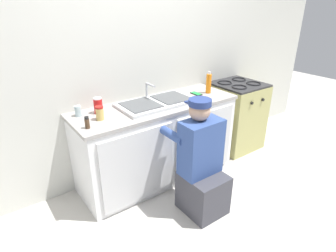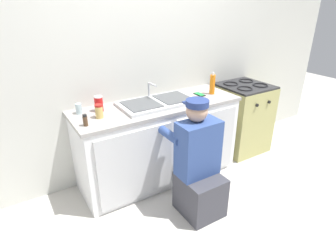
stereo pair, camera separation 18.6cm
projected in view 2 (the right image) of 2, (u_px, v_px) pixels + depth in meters
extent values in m
plane|color=beige|center=(173.00, 188.00, 3.05)|extent=(12.00, 12.00, 0.00)
cube|color=silver|center=(141.00, 62.00, 3.03)|extent=(6.00, 0.10, 2.50)
cube|color=white|center=(158.00, 143.00, 3.10)|extent=(1.75, 0.60, 0.85)
cube|color=silver|center=(137.00, 167.00, 2.66)|extent=(0.77, 0.02, 0.74)
cube|color=silver|center=(206.00, 145.00, 3.06)|extent=(0.77, 0.02, 0.74)
cube|color=#9E9993|center=(158.00, 105.00, 2.92)|extent=(1.79, 0.62, 0.03)
cube|color=silver|center=(158.00, 102.00, 2.91)|extent=(0.80, 0.44, 0.03)
cube|color=#4C4F51|center=(141.00, 104.00, 2.81)|extent=(0.33, 0.35, 0.01)
cube|color=#4C4F51|center=(173.00, 98.00, 2.99)|extent=(0.33, 0.35, 0.01)
cylinder|color=#B7BABF|center=(149.00, 91.00, 3.02)|extent=(0.02, 0.02, 0.18)
cylinder|color=#B7BABF|center=(152.00, 84.00, 2.92)|extent=(0.02, 0.16, 0.02)
cube|color=tan|center=(241.00, 118.00, 3.70)|extent=(0.60, 0.60, 0.86)
cube|color=#262628|center=(245.00, 86.00, 3.52)|extent=(0.59, 0.59, 0.02)
torus|color=black|center=(245.00, 88.00, 3.36)|extent=(0.19, 0.19, 0.02)
torus|color=black|center=(260.00, 85.00, 3.48)|extent=(0.19, 0.19, 0.02)
torus|color=black|center=(231.00, 84.00, 3.54)|extent=(0.19, 0.19, 0.02)
torus|color=black|center=(246.00, 81.00, 3.67)|extent=(0.19, 0.19, 0.02)
cylinder|color=black|center=(257.00, 105.00, 3.29)|extent=(0.04, 0.02, 0.04)
cylinder|color=black|center=(269.00, 102.00, 3.39)|extent=(0.04, 0.02, 0.04)
cube|color=#3F3F47|center=(200.00, 194.00, 2.64)|extent=(0.36, 0.40, 0.40)
cube|color=#334C8C|center=(198.00, 149.00, 2.50)|extent=(0.38, 0.22, 0.52)
sphere|color=tan|center=(197.00, 111.00, 2.38)|extent=(0.19, 0.19, 0.19)
cylinder|color=navy|center=(197.00, 103.00, 2.35)|extent=(0.20, 0.20, 0.06)
cube|color=navy|center=(191.00, 102.00, 2.43)|extent=(0.13, 0.09, 0.02)
cylinder|color=#334C8C|center=(170.00, 135.00, 2.53)|extent=(0.08, 0.30, 0.08)
cylinder|color=#334C8C|center=(200.00, 127.00, 2.70)|extent=(0.08, 0.30, 0.08)
cube|color=black|center=(199.00, 94.00, 3.18)|extent=(0.07, 0.14, 0.01)
cube|color=green|center=(199.00, 94.00, 3.17)|extent=(0.06, 0.12, 0.00)
cylinder|color=#ADC6CC|center=(79.00, 109.00, 2.64)|extent=(0.06, 0.06, 0.10)
cylinder|color=#DBB760|center=(99.00, 112.00, 2.55)|extent=(0.07, 0.07, 0.11)
cylinder|color=#B21E19|center=(98.00, 105.00, 2.52)|extent=(0.07, 0.07, 0.02)
cylinder|color=#513823|center=(85.00, 121.00, 2.39)|extent=(0.04, 0.04, 0.08)
cylinder|color=black|center=(85.00, 115.00, 2.37)|extent=(0.04, 0.04, 0.02)
cylinder|color=orange|center=(212.00, 84.00, 3.17)|extent=(0.06, 0.06, 0.22)
cylinder|color=white|center=(213.00, 74.00, 3.12)|extent=(0.03, 0.03, 0.03)
cylinder|color=red|center=(99.00, 104.00, 2.69)|extent=(0.08, 0.08, 0.14)
cylinder|color=white|center=(98.00, 97.00, 2.66)|extent=(0.08, 0.08, 0.01)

